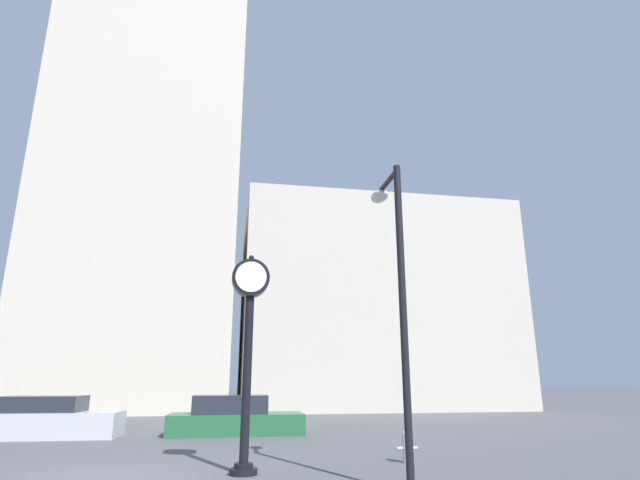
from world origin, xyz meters
TOP-DOWN VIEW (x-y plane):
  - building_tall_tower at (-3.54, 24.00)m, footprint 12.14×12.00m
  - building_storefront_row at (12.22, 24.00)m, footprint 18.02×12.00m
  - street_clock at (2.80, 0.30)m, footprint 0.83×0.57m
  - car_silver at (-3.43, 8.02)m, footprint 4.67×1.91m
  - car_green at (2.72, 8.08)m, footprint 4.70×1.93m
  - fire_hydrant_near at (6.58, 1.11)m, footprint 0.49×0.21m
  - street_lamp_right at (5.52, -1.60)m, footprint 0.36×1.57m

SIDE VIEW (x-z plane):
  - fire_hydrant_near at x=6.58m, z-range 0.01..0.72m
  - car_green at x=2.72m, z-range -0.11..1.21m
  - car_silver at x=-3.43m, z-range -0.10..1.23m
  - street_clock at x=2.80m, z-range 0.71..5.27m
  - street_lamp_right at x=5.52m, z-range 1.02..6.98m
  - building_storefront_row at x=12.22m, z-range 0.00..13.51m
  - building_tall_tower at x=-3.54m, z-range 0.00..34.54m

